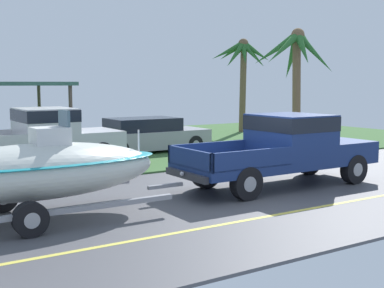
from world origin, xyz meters
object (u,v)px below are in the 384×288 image
at_px(pickup_truck_towing, 289,146).
at_px(parked_sedan_near, 147,136).
at_px(parked_pickup_background, 45,134).
at_px(boat_on_trailer, 38,171).
at_px(palm_tree_mid, 296,59).
at_px(palm_tree_near_left, 242,60).

bearing_deg(pickup_truck_towing, parked_sedan_near, 91.39).
xyz_separation_m(pickup_truck_towing, parked_pickup_background, (-4.60, 6.67, 0.01)).
bearing_deg(parked_sedan_near, boat_on_trailer, -129.94).
xyz_separation_m(parked_pickup_background, palm_tree_mid, (9.61, -1.61, 2.61)).
height_order(pickup_truck_towing, parked_sedan_near, pickup_truck_towing).
relative_size(parked_sedan_near, palm_tree_mid, 0.98).
xyz_separation_m(boat_on_trailer, palm_tree_mid, (11.78, 5.05, 2.67)).
distance_m(boat_on_trailer, palm_tree_near_left, 19.46).
relative_size(parked_pickup_background, palm_tree_near_left, 1.15).
bearing_deg(palm_tree_near_left, palm_tree_mid, -112.60).
relative_size(parked_pickup_background, parked_sedan_near, 1.23).
bearing_deg(parked_sedan_near, palm_tree_mid, -28.25).
bearing_deg(pickup_truck_towing, boat_on_trailer, -180.00).
bearing_deg(palm_tree_near_left, parked_pickup_background, -155.99).
bearing_deg(boat_on_trailer, parked_sedan_near, 50.06).
bearing_deg(boat_on_trailer, palm_tree_near_left, 39.73).
xyz_separation_m(parked_sedan_near, palm_tree_near_left, (8.22, 4.44, 3.32)).
distance_m(parked_pickup_background, parked_sedan_near, 4.58).
xyz_separation_m(pickup_truck_towing, palm_tree_near_left, (8.03, 12.29, 2.94)).
relative_size(parked_pickup_background, palm_tree_mid, 1.21).
distance_m(boat_on_trailer, palm_tree_mid, 13.09).
height_order(pickup_truck_towing, palm_tree_mid, palm_tree_mid).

